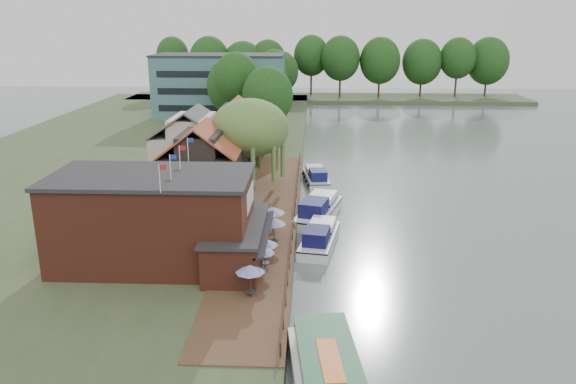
{
  "coord_description": "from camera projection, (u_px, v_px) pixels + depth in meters",
  "views": [
    {
      "loc": [
        -3.65,
        -41.87,
        19.51
      ],
      "look_at": [
        -6.0,
        12.0,
        3.0
      ],
      "focal_mm": 35.0,
      "sensor_mm": 36.0,
      "label": 1
    }
  ],
  "objects": [
    {
      "name": "umbrella_3",
      "position": [
        274.0,
        231.0,
        47.88
      ],
      "size": [
        2.07,
        2.07,
        2.38
      ],
      "primitive_type": null,
      "color": "navy",
      "rests_on": "quay_deck"
    },
    {
      "name": "bank_tree_3",
      "position": [
        266.0,
        83.0,
        117.03
      ],
      "size": [
        8.79,
        8.79,
        11.97
      ],
      "primitive_type": null,
      "color": "#143811",
      "rests_on": "land_bank"
    },
    {
      "name": "quay_deck",
      "position": [
        267.0,
        217.0,
        55.14
      ],
      "size": [
        6.0,
        50.0,
        0.1
      ],
      "primitive_type": "cube",
      "color": "#47301E",
      "rests_on": "land_bank"
    },
    {
      "name": "umbrella_2",
      "position": [
        265.0,
        253.0,
        43.39
      ],
      "size": [
        2.05,
        2.05,
        2.38
      ],
      "primitive_type": null,
      "color": "#1B2597",
      "rests_on": "quay_deck"
    },
    {
      "name": "umbrella_0",
      "position": [
        250.0,
        281.0,
        38.77
      ],
      "size": [
        2.04,
        2.04,
        2.38
      ],
      "primitive_type": null,
      "color": "navy",
      "rests_on": "quay_deck"
    },
    {
      "name": "bank_tree_2",
      "position": [
        233.0,
        92.0,
        99.82
      ],
      "size": [
        8.98,
        8.98,
        12.54
      ],
      "primitive_type": null,
      "color": "#143811",
      "rests_on": "land_bank"
    },
    {
      "name": "quay_rail",
      "position": [
        294.0,
        211.0,
        55.37
      ],
      "size": [
        0.2,
        49.0,
        1.0
      ],
      "primitive_type": null,
      "color": "black",
      "rests_on": "land_bank"
    },
    {
      "name": "cruiser_1",
      "position": [
        318.0,
        207.0,
        57.25
      ],
      "size": [
        5.98,
        11.13,
        2.6
      ],
      "primitive_type": null,
      "rotation": [
        0.0,
        0.0,
        -0.25
      ],
      "color": "white",
      "rests_on": "ground"
    },
    {
      "name": "bank_tree_5",
      "position": [
        280.0,
        76.0,
        131.93
      ],
      "size": [
        8.52,
        8.52,
        11.93
      ],
      "primitive_type": null,
      "color": "#143811",
      "rests_on": "land_bank"
    },
    {
      "name": "swan",
      "position": [
        297.0,
        327.0,
        36.81
      ],
      "size": [
        0.44,
        0.44,
        0.44
      ],
      "primitive_type": "sphere",
      "color": "white",
      "rests_on": "ground"
    },
    {
      "name": "ground",
      "position": [
        355.0,
        271.0,
        45.56
      ],
      "size": [
        260.0,
        260.0,
        0.0
      ],
      "primitive_type": "plane",
      "color": "#4A5553",
      "rests_on": "ground"
    },
    {
      "name": "bank_tree_0",
      "position": [
        268.0,
        106.0,
        85.76
      ],
      "size": [
        7.81,
        7.81,
        12.04
      ],
      "primitive_type": null,
      "color": "#143811",
      "rests_on": "land_bank"
    },
    {
      "name": "cruiser_2",
      "position": [
        316.0,
        175.0,
        69.96
      ],
      "size": [
        4.07,
        9.29,
        2.14
      ],
      "primitive_type": null,
      "rotation": [
        0.0,
        0.0,
        0.13
      ],
      "color": "silver",
      "rests_on": "ground"
    },
    {
      "name": "hotel_block",
      "position": [
        220.0,
        86.0,
        111.25
      ],
      "size": [
        25.4,
        12.4,
        12.3
      ],
      "primitive_type": null,
      "color": "#38666B",
      "rests_on": "land_bank"
    },
    {
      "name": "bank_tree_4",
      "position": [
        275.0,
        78.0,
        125.45
      ],
      "size": [
        7.8,
        7.8,
        12.51
      ],
      "primitive_type": null,
      "color": "#143811",
      "rests_on": "land_bank"
    },
    {
      "name": "umbrella_4",
      "position": [
        272.0,
        220.0,
        50.69
      ],
      "size": [
        2.33,
        2.33,
        2.38
      ],
      "primitive_type": null,
      "color": "navy",
      "rests_on": "quay_deck"
    },
    {
      "name": "willow",
      "position": [
        250.0,
        145.0,
        62.33
      ],
      "size": [
        8.6,
        8.6,
        10.43
      ],
      "primitive_type": null,
      "color": "#476B2D",
      "rests_on": "land_bank"
    },
    {
      "name": "cottage_b",
      "position": [
        193.0,
        144.0,
        67.7
      ],
      "size": [
        9.6,
        8.6,
        8.5
      ],
      "primitive_type": null,
      "color": "beige",
      "rests_on": "land_bank"
    },
    {
      "name": "pub",
      "position": [
        179.0,
        219.0,
        43.82
      ],
      "size": [
        20.0,
        11.0,
        7.3
      ],
      "primitive_type": null,
      "color": "maroon",
      "rests_on": "land_bank"
    },
    {
      "name": "cottage_a",
      "position": [
        202.0,
        164.0,
        58.02
      ],
      "size": [
        8.6,
        7.6,
        8.5
      ],
      "primitive_type": null,
      "color": "black",
      "rests_on": "land_bank"
    },
    {
      "name": "bank_tree_1",
      "position": [
        237.0,
        96.0,
        89.75
      ],
      "size": [
        7.05,
        7.05,
        13.88
      ],
      "primitive_type": null,
      "color": "#143811",
      "rests_on": "land_bank"
    },
    {
      "name": "umbrella_1",
      "position": [
        262.0,
        261.0,
        41.96
      ],
      "size": [
        2.0,
        2.0,
        2.38
      ],
      "primitive_type": null,
      "color": "navy",
      "rests_on": "quay_deck"
    },
    {
      "name": "land_bank",
      "position": [
        127.0,
        160.0,
        80.09
      ],
      "size": [
        50.0,
        140.0,
        1.0
      ],
      "primitive_type": "cube",
      "color": "#384728",
      "rests_on": "ground"
    },
    {
      "name": "cottage_c",
      "position": [
        236.0,
        130.0,
        76.13
      ],
      "size": [
        7.6,
        7.6,
        8.5
      ],
      "primitive_type": null,
      "color": "black",
      "rests_on": "land_bank"
    },
    {
      "name": "cruiser_0",
      "position": [
        320.0,
        234.0,
        50.37
      ],
      "size": [
        4.61,
        9.78,
        2.26
      ],
      "primitive_type": null,
      "rotation": [
        0.0,
        0.0,
        -0.17
      ],
      "color": "silver",
      "rests_on": "ground"
    }
  ]
}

